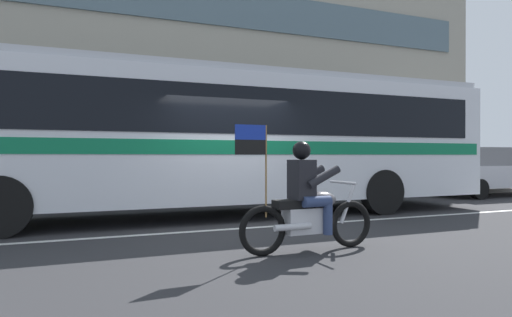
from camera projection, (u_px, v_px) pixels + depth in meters
ground_plane at (229, 224)px, 8.71m from camera, size 60.00×60.00×0.00m
sidewalk_curb at (176, 198)px, 13.44m from camera, size 28.00×3.80×0.15m
lane_center_stripe at (239, 228)px, 8.16m from camera, size 26.60×0.14×0.01m
office_building_facade at (163, 57)px, 15.53m from camera, size 28.00×0.89×9.71m
transit_bus at (217, 133)px, 9.85m from camera, size 13.25×2.66×3.22m
motorcycle_with_rider at (307, 205)px, 6.20m from camera, size 2.20×0.64×1.78m
parked_sedan_curbside at (486, 171)px, 14.88m from camera, size 4.31×1.89×1.64m
fire_hydrant at (43, 189)px, 11.17m from camera, size 0.22×0.30×0.75m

